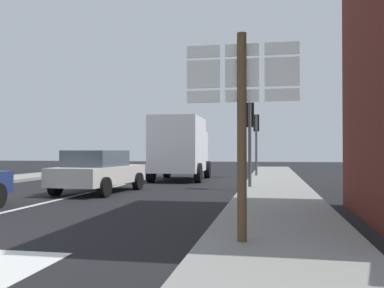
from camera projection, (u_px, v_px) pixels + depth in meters
name	position (u px, v px, depth m)	size (l,w,h in m)	color
ground_plane	(107.00, 189.00, 16.42)	(80.00, 80.00, 0.00)	black
sidewalk_right	(277.00, 195.00, 13.30)	(2.46, 44.00, 0.14)	gray
lane_centre_stripe	(55.00, 200.00, 12.49)	(0.16, 12.00, 0.01)	silver
sedan_far	(99.00, 171.00, 14.81)	(2.25, 4.33, 1.47)	beige
delivery_truck	(180.00, 147.00, 20.98)	(2.58, 5.05, 3.05)	silver
route_sign_post	(242.00, 114.00, 6.28)	(1.66, 0.14, 3.20)	brown
traffic_light_far_right	(256.00, 131.00, 22.90)	(0.30, 0.49, 3.39)	#47474C
traffic_light_near_right	(250.00, 125.00, 15.83)	(0.30, 0.49, 3.24)	#47474C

